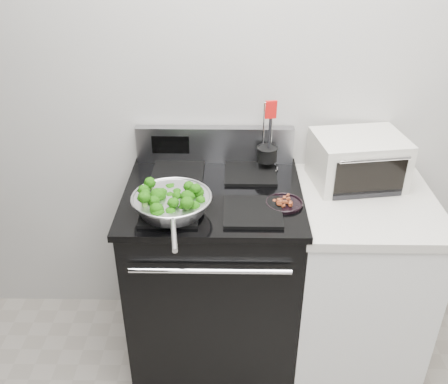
{
  "coord_description": "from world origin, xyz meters",
  "views": [
    {
      "loc": [
        -0.22,
        -0.49,
        2.06
      ],
      "look_at": [
        -0.25,
        1.36,
        0.98
      ],
      "focal_mm": 40.0,
      "sensor_mm": 36.0,
      "label": 1
    }
  ],
  "objects_px": {
    "gas_range": "(214,273)",
    "skillet": "(172,203)",
    "toaster_oven": "(358,160)",
    "utensil_holder": "(267,157)",
    "bacon_plate": "(284,201)"
  },
  "relations": [
    {
      "from": "utensil_holder",
      "to": "toaster_oven",
      "type": "distance_m",
      "value": 0.42
    },
    {
      "from": "skillet",
      "to": "utensil_holder",
      "type": "distance_m",
      "value": 0.57
    },
    {
      "from": "bacon_plate",
      "to": "utensil_holder",
      "type": "distance_m",
      "value": 0.33
    },
    {
      "from": "gas_range",
      "to": "skillet",
      "type": "height_order",
      "value": "gas_range"
    },
    {
      "from": "gas_range",
      "to": "skillet",
      "type": "distance_m",
      "value": 0.57
    },
    {
      "from": "gas_range",
      "to": "utensil_holder",
      "type": "bearing_deg",
      "value": 41.23
    },
    {
      "from": "skillet",
      "to": "toaster_oven",
      "type": "height_order",
      "value": "toaster_oven"
    },
    {
      "from": "skillet",
      "to": "gas_range",
      "type": "bearing_deg",
      "value": 40.89
    },
    {
      "from": "gas_range",
      "to": "bacon_plate",
      "type": "distance_m",
      "value": 0.58
    },
    {
      "from": "utensil_holder",
      "to": "toaster_oven",
      "type": "xyz_separation_m",
      "value": [
        0.41,
        -0.06,
        0.02
      ]
    },
    {
      "from": "gas_range",
      "to": "skillet",
      "type": "xyz_separation_m",
      "value": [
        -0.16,
        -0.18,
        0.51
      ]
    },
    {
      "from": "bacon_plate",
      "to": "toaster_oven",
      "type": "distance_m",
      "value": 0.45
    },
    {
      "from": "utensil_holder",
      "to": "toaster_oven",
      "type": "relative_size",
      "value": 0.79
    },
    {
      "from": "skillet",
      "to": "toaster_oven",
      "type": "bearing_deg",
      "value": 14.35
    },
    {
      "from": "skillet",
      "to": "toaster_oven",
      "type": "distance_m",
      "value": 0.89
    }
  ]
}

